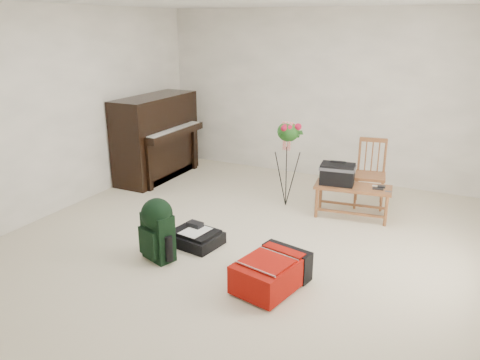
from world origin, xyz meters
The scene contains 10 objects.
floor centered at (0.00, 0.00, 0.00)m, with size 5.00×5.50×0.01m, color beige.
wall_back centered at (0.00, 2.75, 1.25)m, with size 5.00×0.04×2.50m, color white.
wall_left centered at (-2.50, 0.00, 1.25)m, with size 0.04×5.50×2.50m, color white.
piano centered at (-2.19, 1.60, 0.60)m, with size 0.71×1.50×1.25m.
bench centered at (0.76, 1.33, 0.49)m, with size 0.95×0.48×0.70m.
dining_chair centered at (1.00, 1.84, 0.43)m, with size 0.44×0.44×0.87m.
red_suitcase centered at (0.64, -0.57, 0.15)m, with size 0.59×0.77×0.29m.
black_duffel centered at (-0.44, -0.17, 0.08)m, with size 0.58×0.49×0.22m.
green_backpack centered at (-0.59, -0.62, 0.36)m, with size 0.37×0.35×0.65m.
flower_stand centered at (0.03, 1.34, 0.56)m, with size 0.40×0.40×1.14m.
Camera 1 is at (2.04, -4.06, 2.28)m, focal length 35.00 mm.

